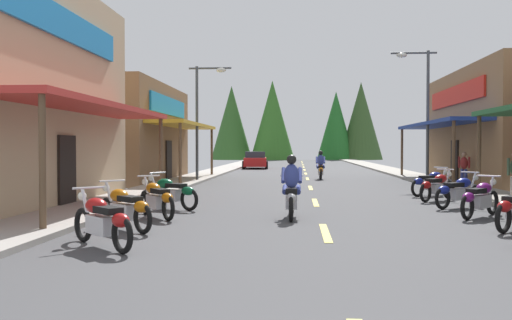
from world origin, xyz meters
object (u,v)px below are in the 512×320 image
(parked_car_curbside, at_px, (255,160))
(motorcycle_parked_right_6, at_px, (431,182))
(rider_cruising_trailing, at_px, (321,167))
(streetlamp_right, at_px, (421,98))
(motorcycle_parked_right_3, at_px, (480,198))
(rider_cruising_lead, at_px, (292,192))
(streetlamp_left, at_px, (204,106))
(motorcycle_parked_right_5, at_px, (437,186))
(pedestrian_strolling, at_px, (464,167))
(motorcycle_parked_left_2, at_px, (157,198))
(motorcycle_parked_right_4, at_px, (459,191))
(motorcycle_parked_left_3, at_px, (171,192))
(motorcycle_parked_left_1, at_px, (125,207))
(motorcycle_parked_left_0, at_px, (102,220))

(parked_car_curbside, bearing_deg, motorcycle_parked_right_6, -164.94)
(rider_cruising_trailing, bearing_deg, streetlamp_right, -126.36)
(motorcycle_parked_right_3, relative_size, rider_cruising_lead, 0.79)
(streetlamp_left, xyz_separation_m, motorcycle_parked_right_5, (9.25, -8.90, -3.34))
(streetlamp_left, height_order, streetlamp_right, streetlamp_right)
(motorcycle_parked_right_3, height_order, pedestrian_strolling, pedestrian_strolling)
(streetlamp_right, xyz_separation_m, rider_cruising_lead, (-6.00, -12.75, -3.46))
(streetlamp_right, bearing_deg, pedestrian_strolling, -41.74)
(streetlamp_right, height_order, motorcycle_parked_right_3, streetlamp_right)
(rider_cruising_lead, bearing_deg, motorcycle_parked_right_3, -84.73)
(motorcycle_parked_right_3, height_order, motorcycle_parked_left_2, same)
(motorcycle_parked_right_3, distance_m, motorcycle_parked_right_4, 2.11)
(streetlamp_left, distance_m, parked_car_curbside, 17.71)
(motorcycle_parked_left_3, bearing_deg, motorcycle_parked_right_6, -118.08)
(motorcycle_parked_left_2, relative_size, parked_car_curbside, 0.40)
(motorcycle_parked_left_1, xyz_separation_m, rider_cruising_trailing, (4.92, 18.47, 0.17))
(motorcycle_parked_left_0, distance_m, pedestrian_strolling, 18.97)
(motorcycle_parked_left_3, bearing_deg, streetlamp_left, -52.30)
(streetlamp_right, xyz_separation_m, motorcycle_parked_left_3, (-9.43, -11.16, -3.63))
(motorcycle_parked_right_6, relative_size, parked_car_curbside, 0.40)
(pedestrian_strolling, bearing_deg, motorcycle_parked_left_0, 11.09)
(motorcycle_parked_left_3, xyz_separation_m, pedestrian_strolling, (11.02, 9.74, 0.40))
(motorcycle_parked_right_6, distance_m, motorcycle_parked_left_2, 10.59)
(parked_car_curbside, bearing_deg, motorcycle_parked_right_4, -167.60)
(motorcycle_parked_left_1, xyz_separation_m, pedestrian_strolling, (11.09, 13.58, 0.40))
(motorcycle_parked_right_5, bearing_deg, motorcycle_parked_left_3, 153.14)
(rider_cruising_lead, bearing_deg, motorcycle_parked_left_2, 94.44)
(motorcycle_parked_left_3, height_order, rider_cruising_trailing, rider_cruising_trailing)
(motorcycle_parked_right_4, height_order, rider_cruising_trailing, rider_cruising_trailing)
(motorcycle_parked_right_5, distance_m, rider_cruising_lead, 6.53)
(motorcycle_parked_left_0, bearing_deg, streetlamp_right, -74.82)
(motorcycle_parked_left_2, bearing_deg, pedestrian_strolling, -80.02)
(motorcycle_parked_left_0, height_order, motorcycle_parked_left_1, same)
(motorcycle_parked_left_3, height_order, parked_car_curbside, parked_car_curbside)
(motorcycle_parked_left_1, distance_m, pedestrian_strolling, 17.54)
(motorcycle_parked_left_1, bearing_deg, parked_car_curbside, -47.67)
(streetlamp_right, xyz_separation_m, motorcycle_parked_left_0, (-9.25, -16.98, -3.63))
(rider_cruising_lead, bearing_deg, streetlamp_right, -25.06)
(motorcycle_parked_right_4, xyz_separation_m, motorcycle_parked_left_0, (-8.03, -6.77, 0.00))
(motorcycle_parked_left_3, bearing_deg, motorcycle_parked_left_2, 124.92)
(motorcycle_parked_right_6, bearing_deg, streetlamp_right, 43.16)
(motorcycle_parked_left_3, bearing_deg, motorcycle_parked_left_1, 121.23)
(streetlamp_left, bearing_deg, motorcycle_parked_right_4, -49.45)
(motorcycle_parked_left_2, bearing_deg, motorcycle_parked_right_6, -88.07)
(streetlamp_right, height_order, rider_cruising_trailing, streetlamp_right)
(streetlamp_right, relative_size, rider_cruising_lead, 2.96)
(motorcycle_parked_right_3, xyz_separation_m, parked_car_curbside, (-7.98, 30.42, 0.20))
(motorcycle_parked_right_6, height_order, motorcycle_parked_left_1, same)
(motorcycle_parked_right_5, bearing_deg, motorcycle_parked_left_2, 163.96)
(motorcycle_parked_right_5, relative_size, motorcycle_parked_left_3, 0.88)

